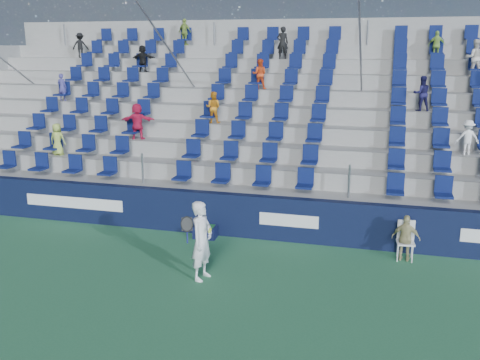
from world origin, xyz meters
name	(u,v)px	position (x,y,z in m)	size (l,w,h in m)	color
ground	(199,282)	(0.00, 0.00, 0.00)	(70.00, 70.00, 0.00)	#307249
sponsor_wall	(236,215)	(0.00, 3.15, 0.60)	(24.00, 0.32, 1.20)	#0D1433
grandstand	(274,133)	(0.00, 8.24, 2.13)	(24.00, 8.17, 6.63)	gray
tennis_player	(202,241)	(0.02, 0.19, 0.91)	(0.69, 0.74, 1.83)	white
line_judge_chair	(406,237)	(4.50, 2.65, 0.55)	(0.46, 0.47, 0.97)	white
line_judge	(406,238)	(4.50, 2.50, 0.58)	(0.68, 0.28, 1.16)	tan
ball_bin	(205,231)	(-0.78, 2.75, 0.19)	(0.64, 0.44, 0.35)	#0E1335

